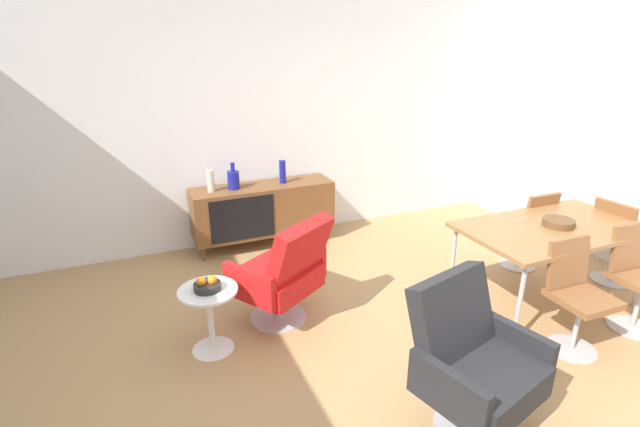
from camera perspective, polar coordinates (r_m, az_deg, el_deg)
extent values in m
plane|color=tan|center=(3.62, 6.15, -17.44)|extent=(8.32, 8.32, 0.00)
cube|color=white|center=(5.32, -7.31, 11.56)|extent=(6.80, 0.12, 2.80)
cube|color=brown|center=(5.25, -7.08, 0.60)|extent=(1.60, 0.44, 0.56)
cube|color=black|center=(4.98, -9.64, -0.69)|extent=(0.70, 0.01, 0.48)
cylinder|color=brown|center=(5.09, -14.36, -4.96)|extent=(0.03, 0.03, 0.16)
cylinder|color=brown|center=(5.47, 1.04, -2.44)|extent=(0.03, 0.03, 0.16)
cylinder|color=brown|center=(5.40, -14.99, -3.51)|extent=(0.03, 0.03, 0.16)
cylinder|color=brown|center=(5.76, -0.36, -1.23)|extent=(0.03, 0.03, 0.16)
cylinder|color=beige|center=(5.01, -13.52, 3.99)|extent=(0.08, 0.08, 0.24)
cylinder|color=navy|center=(5.20, -4.71, 5.22)|extent=(0.07, 0.07, 0.26)
cylinder|color=navy|center=(5.06, -10.77, 4.11)|extent=(0.13, 0.13, 0.19)
cylinder|color=navy|center=(5.02, -10.88, 5.72)|extent=(0.05, 0.05, 0.10)
cube|color=olive|center=(4.42, 27.19, -1.62)|extent=(1.60, 0.90, 0.04)
cylinder|color=#B7B7BC|center=(3.84, 23.64, -10.47)|extent=(0.04, 0.04, 0.70)
cylinder|color=#B7B7BC|center=(4.32, 16.25, -5.92)|extent=(0.04, 0.04, 0.70)
cylinder|color=#B7B7BC|center=(5.31, 28.43, -2.64)|extent=(0.04, 0.04, 0.70)
cylinder|color=brown|center=(4.43, 27.67, -1.02)|extent=(0.26, 0.26, 0.06)
cube|color=brown|center=(5.14, 24.06, -1.45)|extent=(0.41, 0.41, 0.05)
cube|color=brown|center=(4.95, 25.86, 0.14)|extent=(0.38, 0.10, 0.38)
cylinder|color=#B7B7BC|center=(5.22, 23.69, -3.87)|extent=(0.04, 0.04, 0.42)
cylinder|color=#B7B7BC|center=(5.31, 23.37, -5.90)|extent=(0.36, 0.36, 0.01)
cube|color=brown|center=(4.49, 34.27, -3.44)|extent=(0.39, 0.11, 0.38)
cylinder|color=#B7B7BC|center=(4.58, 34.90, -9.46)|extent=(0.04, 0.04, 0.42)
cylinder|color=#B7B7BC|center=(4.68, 34.38, -11.67)|extent=(0.36, 0.36, 0.01)
cube|color=brown|center=(5.25, 33.42, -2.69)|extent=(0.43, 0.43, 0.05)
cube|color=brown|center=(5.03, 32.87, -0.85)|extent=(0.11, 0.39, 0.38)
cylinder|color=#B7B7BC|center=(5.34, 32.93, -5.04)|extent=(0.04, 0.04, 0.42)
cylinder|color=#B7B7BC|center=(5.42, 32.51, -7.02)|extent=(0.36, 0.36, 0.01)
cube|color=brown|center=(3.94, 30.03, -9.19)|extent=(0.42, 0.42, 0.05)
cube|color=brown|center=(3.94, 28.61, -5.36)|extent=(0.38, 0.10, 0.38)
cylinder|color=#B7B7BC|center=(4.05, 29.42, -12.13)|extent=(0.04, 0.04, 0.42)
cylinder|color=#B7B7BC|center=(4.16, 28.91, -14.56)|extent=(0.36, 0.36, 0.01)
cube|color=red|center=(3.85, -5.39, -8.08)|extent=(0.80, 0.79, 0.20)
cube|color=red|center=(3.57, -2.61, -4.81)|extent=(0.65, 0.54, 0.51)
cube|color=red|center=(4.04, -2.39, -5.27)|extent=(0.31, 0.46, 0.28)
cube|color=red|center=(3.60, -8.87, -8.96)|extent=(0.31, 0.46, 0.28)
cylinder|color=#B7B7BC|center=(3.97, -5.28, -11.12)|extent=(0.06, 0.06, 0.28)
cylinder|color=#B7B7BC|center=(4.04, -5.21, -12.71)|extent=(0.48, 0.48, 0.02)
cube|color=#262628|center=(2.99, 19.51, -18.84)|extent=(0.72, 0.69, 0.20)
cube|color=#262628|center=(2.91, 16.26, -12.05)|extent=(0.65, 0.41, 0.51)
cube|color=#262628|center=(2.72, 15.60, -20.71)|extent=(0.18, 0.50, 0.28)
cube|color=#262628|center=(3.18, 23.08, -14.92)|extent=(0.18, 0.50, 0.28)
cylinder|color=#B7B7BC|center=(3.14, 18.95, -22.24)|extent=(0.06, 0.06, 0.28)
cylinder|color=#B7B7BC|center=(3.23, 18.66, -23.97)|extent=(0.48, 0.48, 0.02)
cylinder|color=white|center=(3.50, -13.86, -9.35)|extent=(0.44, 0.44, 0.02)
cylinder|color=white|center=(3.63, -13.51, -12.91)|extent=(0.05, 0.05, 0.50)
cone|color=white|center=(3.77, -13.20, -15.96)|extent=(0.32, 0.32, 0.02)
cylinder|color=#262628|center=(3.48, -13.91, -8.86)|extent=(0.20, 0.20, 0.05)
sphere|color=orange|center=(3.46, -13.31, -8.11)|extent=(0.07, 0.07, 0.07)
sphere|color=orange|center=(3.46, -14.64, -8.23)|extent=(0.07, 0.07, 0.07)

